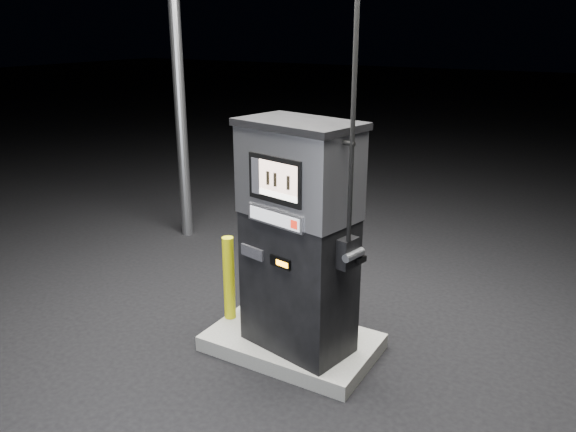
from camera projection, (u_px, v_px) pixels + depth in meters
The scene contains 5 objects.
ground at pixel (292, 349), 5.52m from camera, with size 80.00×80.00×0.00m, color black.
pump_island at pixel (292, 342), 5.50m from camera, with size 1.60×1.00×0.15m, color #63635E.
fuel_dispenser at pixel (299, 237), 4.98m from camera, with size 1.22×0.83×4.40m.
bollard_left at pixel (229, 278), 5.69m from camera, with size 0.12×0.12×0.88m, color #C3C30A.
bollard_right at pixel (343, 310), 5.04m from camera, with size 0.12×0.12×0.88m, color #C3C30A.
Camera 1 is at (2.40, -4.18, 3.01)m, focal length 35.00 mm.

